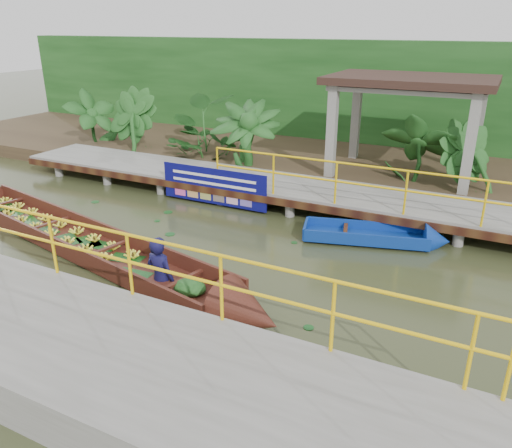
% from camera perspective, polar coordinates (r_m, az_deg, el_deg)
% --- Properties ---
extents(ground, '(80.00, 80.00, 0.00)m').
position_cam_1_polar(ground, '(10.89, -6.61, -2.79)').
color(ground, '#292E17').
rests_on(ground, ground).
extents(land_strip, '(30.00, 8.00, 0.45)m').
position_cam_1_polar(land_strip, '(17.20, 7.12, 7.29)').
color(land_strip, '#322519').
rests_on(land_strip, ground).
extents(far_dock, '(16.00, 2.06, 1.66)m').
position_cam_1_polar(far_dock, '(13.50, 1.29, 4.48)').
color(far_dock, slate).
rests_on(far_dock, ground).
extents(near_dock, '(18.00, 2.40, 1.73)m').
position_cam_1_polar(near_dock, '(7.38, -18.27, -14.28)').
color(near_dock, slate).
rests_on(near_dock, ground).
extents(pavilion, '(4.40, 3.00, 3.00)m').
position_cam_1_polar(pavilion, '(14.83, 17.24, 14.38)').
color(pavilion, slate).
rests_on(pavilion, ground).
extents(foliage_backdrop, '(30.00, 0.80, 4.00)m').
position_cam_1_polar(foliage_backdrop, '(19.20, 10.01, 14.06)').
color(foliage_backdrop, '#154014').
rests_on(foliage_backdrop, ground).
extents(vendor_boat, '(10.87, 3.30, 2.16)m').
position_cam_1_polar(vendor_boat, '(11.37, -19.24, -1.62)').
color(vendor_boat, '#3D1810').
rests_on(vendor_boat, ground).
extents(moored_blue_boat, '(3.25, 1.59, 0.75)m').
position_cam_1_polar(moored_blue_boat, '(11.43, 16.18, -1.59)').
color(moored_blue_boat, navy).
rests_on(moored_blue_boat, ground).
extents(blue_banner, '(3.10, 0.04, 0.97)m').
position_cam_1_polar(blue_banner, '(13.19, -4.87, 4.34)').
color(blue_banner, '#0B0B5B').
rests_on(blue_banner, ground).
extents(tropical_plants, '(14.38, 1.38, 1.72)m').
position_cam_1_polar(tropical_plants, '(15.68, -1.62, 10.10)').
color(tropical_plants, '#154014').
rests_on(tropical_plants, ground).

